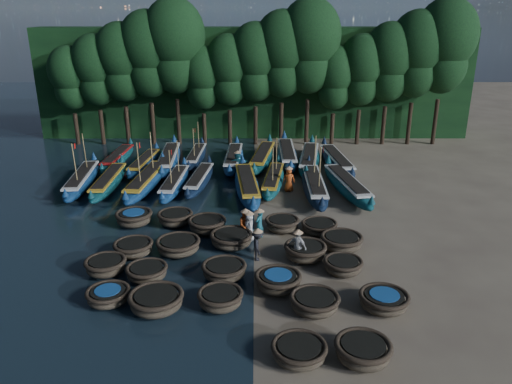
{
  "coord_description": "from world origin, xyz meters",
  "views": [
    {
      "loc": [
        0.07,
        -24.04,
        11.65
      ],
      "look_at": [
        0.12,
        3.89,
        1.3
      ],
      "focal_mm": 35.0,
      "sensor_mm": 36.0,
      "label": 1
    }
  ],
  "objects_px": {
    "coracle_12": "(224,270)",
    "long_boat_14": "(263,157)",
    "coracle_15": "(133,248)",
    "fisherman_3": "(258,244)",
    "coracle_11": "(147,272)",
    "long_boat_9": "(118,158)",
    "coracle_8": "(315,302)",
    "coracle_5": "(108,295)",
    "long_boat_13": "(234,159)",
    "fisherman_4": "(297,246)",
    "fisherman_2": "(246,224)",
    "coracle_6": "(156,301)",
    "coracle_20": "(134,218)",
    "long_boat_15": "(287,155)",
    "coracle_10": "(106,266)",
    "long_boat_11": "(169,159)",
    "long_boat_0": "(82,180)",
    "long_boat_2": "(147,181)",
    "fisherman_0": "(249,225)",
    "coracle_16": "(178,246)",
    "long_boat_6": "(273,180)",
    "long_boat_3": "(175,183)",
    "long_boat_1": "(109,182)",
    "coracle_4": "(363,351)",
    "long_boat_7": "(314,186)",
    "long_boat_8": "(347,185)",
    "long_boat_16": "(309,160)",
    "coracle_22": "(207,224)",
    "fisherman_6": "(289,179)",
    "coracle_9": "(384,300)",
    "long_boat_10": "(144,163)",
    "long_boat_5": "(247,185)",
    "long_boat_12": "(196,156)",
    "coracle_17": "(231,239)",
    "coracle_14": "(343,265)",
    "coracle_24": "(319,227)",
    "long_boat_17": "(337,161)",
    "coracle_7": "(220,298)",
    "long_boat_4": "(200,180)",
    "coracle_18": "(305,251)",
    "fisherman_1": "(259,222)"
  },
  "relations": [
    {
      "from": "long_boat_11",
      "to": "long_boat_15",
      "type": "xyz_separation_m",
      "value": [
        9.26,
        1.24,
        0.01
      ]
    },
    {
      "from": "long_boat_1",
      "to": "long_boat_11",
      "type": "relative_size",
      "value": 0.89
    },
    {
      "from": "long_boat_3",
      "to": "coracle_15",
      "type": "bearing_deg",
      "value": -90.45
    },
    {
      "from": "long_boat_13",
      "to": "long_boat_17",
      "type": "distance_m",
      "value": 7.98
    },
    {
      "from": "coracle_16",
      "to": "coracle_24",
      "type": "height_order",
      "value": "coracle_16"
    },
    {
      "from": "coracle_11",
      "to": "long_boat_9",
      "type": "xyz_separation_m",
      "value": [
        -5.92,
        17.85,
        0.11
      ]
    },
    {
      "from": "coracle_24",
      "to": "long_boat_6",
      "type": "relative_size",
      "value": 0.28
    },
    {
      "from": "long_boat_2",
      "to": "long_boat_12",
      "type": "relative_size",
      "value": 1.2
    },
    {
      "from": "long_boat_13",
      "to": "fisherman_4",
      "type": "relative_size",
      "value": 4.5
    },
    {
      "from": "long_boat_15",
      "to": "coracle_16",
      "type": "bearing_deg",
      "value": -112.07
    },
    {
      "from": "coracle_11",
      "to": "fisherman_0",
      "type": "distance_m",
      "value": 6.19
    },
    {
      "from": "coracle_17",
      "to": "long_boat_2",
      "type": "relative_size",
      "value": 0.26
    },
    {
      "from": "coracle_20",
      "to": "long_boat_15",
      "type": "xyz_separation_m",
      "value": [
        9.43,
        12.44,
        0.12
      ]
    },
    {
      "from": "long_boat_0",
      "to": "long_boat_2",
      "type": "height_order",
      "value": "long_boat_2"
    },
    {
      "from": "coracle_16",
      "to": "long_boat_6",
      "type": "bearing_deg",
      "value": 62.62
    },
    {
      "from": "fisherman_0",
      "to": "long_boat_1",
      "type": "bearing_deg",
      "value": -141.4
    },
    {
      "from": "coracle_22",
      "to": "coracle_15",
      "type": "bearing_deg",
      "value": -141.62
    },
    {
      "from": "long_boat_2",
      "to": "long_boat_16",
      "type": "relative_size",
      "value": 0.98
    },
    {
      "from": "coracle_5",
      "to": "coracle_8",
      "type": "xyz_separation_m",
      "value": [
        8.56,
        -0.59,
        0.04
      ]
    },
    {
      "from": "coracle_15",
      "to": "fisherman_3",
      "type": "relative_size",
      "value": 1.19
    },
    {
      "from": "coracle_15",
      "to": "long_boat_0",
      "type": "relative_size",
      "value": 0.26
    },
    {
      "from": "coracle_18",
      "to": "long_boat_15",
      "type": "height_order",
      "value": "long_boat_15"
    },
    {
      "from": "long_boat_10",
      "to": "long_boat_5",
      "type": "bearing_deg",
      "value": -28.44
    },
    {
      "from": "coracle_6",
      "to": "coracle_14",
      "type": "distance_m",
      "value": 8.67
    },
    {
      "from": "coracle_8",
      "to": "long_boat_9",
      "type": "relative_size",
      "value": 0.28
    },
    {
      "from": "long_boat_12",
      "to": "fisherman_0",
      "type": "xyz_separation_m",
      "value": [
        4.42,
        -14.29,
        0.37
      ]
    },
    {
      "from": "coracle_12",
      "to": "long_boat_14",
      "type": "xyz_separation_m",
      "value": [
        2.01,
        17.68,
        0.16
      ]
    },
    {
      "from": "fisherman_3",
      "to": "coracle_20",
      "type": "bearing_deg",
      "value": 55.29
    },
    {
      "from": "coracle_8",
      "to": "coracle_5",
      "type": "bearing_deg",
      "value": 176.05
    },
    {
      "from": "long_boat_8",
      "to": "long_boat_16",
      "type": "height_order",
      "value": "long_boat_16"
    },
    {
      "from": "coracle_6",
      "to": "long_boat_10",
      "type": "height_order",
      "value": "long_boat_10"
    },
    {
      "from": "long_boat_7",
      "to": "coracle_8",
      "type": "bearing_deg",
      "value": -95.88
    },
    {
      "from": "coracle_16",
      "to": "long_boat_17",
      "type": "xyz_separation_m",
      "value": [
        10.11,
        14.14,
        0.14
      ]
    },
    {
      "from": "coracle_12",
      "to": "long_boat_10",
      "type": "bearing_deg",
      "value": 113.3
    },
    {
      "from": "fisherman_3",
      "to": "coracle_6",
      "type": "bearing_deg",
      "value": 132.3
    },
    {
      "from": "coracle_4",
      "to": "long_boat_7",
      "type": "distance_m",
      "value": 16.69
    },
    {
      "from": "long_boat_3",
      "to": "long_boat_5",
      "type": "bearing_deg",
      "value": -5.17
    },
    {
      "from": "coracle_11",
      "to": "fisherman_2",
      "type": "xyz_separation_m",
      "value": [
        4.41,
        4.24,
        0.49
      ]
    },
    {
      "from": "coracle_9",
      "to": "long_boat_3",
      "type": "relative_size",
      "value": 0.3
    },
    {
      "from": "coracle_8",
      "to": "long_boat_14",
      "type": "relative_size",
      "value": 0.24
    },
    {
      "from": "long_boat_3",
      "to": "long_boat_15",
      "type": "distance_m",
      "value": 10.36
    },
    {
      "from": "fisherman_2",
      "to": "fisherman_6",
      "type": "xyz_separation_m",
      "value": [
        2.77,
        7.39,
        0.01
      ]
    },
    {
      "from": "coracle_5",
      "to": "coracle_16",
      "type": "bearing_deg",
      "value": 63.28
    },
    {
      "from": "coracle_8",
      "to": "fisherman_1",
      "type": "bearing_deg",
      "value": 107.68
    },
    {
      "from": "coracle_15",
      "to": "coracle_6",
      "type": "bearing_deg",
      "value": -67.11
    },
    {
      "from": "coracle_22",
      "to": "long_boat_6",
      "type": "bearing_deg",
      "value": 62.11
    },
    {
      "from": "coracle_4",
      "to": "coracle_7",
      "type": "xyz_separation_m",
      "value": [
        -5.18,
        3.38,
        -0.02
      ]
    },
    {
      "from": "coracle_10",
      "to": "coracle_12",
      "type": "distance_m",
      "value": 5.53
    },
    {
      "from": "coracle_24",
      "to": "long_boat_11",
      "type": "relative_size",
      "value": 0.24
    },
    {
      "from": "long_boat_4",
      "to": "long_boat_15",
      "type": "relative_size",
      "value": 0.81
    }
  ]
}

